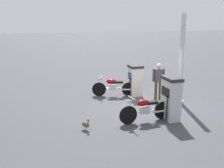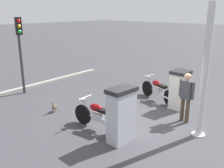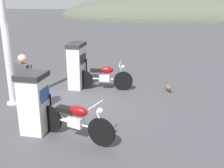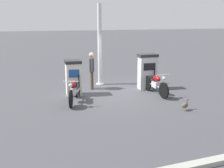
{
  "view_description": "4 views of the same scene",
  "coord_description": "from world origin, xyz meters",
  "views": [
    {
      "loc": [
        4.76,
        10.06,
        3.65
      ],
      "look_at": [
        1.42,
        -0.33,
        0.99
      ],
      "focal_mm": 43.57,
      "sensor_mm": 36.0,
      "label": 1
    },
    {
      "loc": [
        -4.31,
        6.61,
        3.62
      ],
      "look_at": [
        1.46,
        0.27,
        1.06
      ],
      "focal_mm": 40.07,
      "sensor_mm": 36.0,
      "label": 2
    },
    {
      "loc": [
        2.66,
        -7.17,
        3.14
      ],
      "look_at": [
        1.36,
        0.09,
        0.72
      ],
      "focal_mm": 43.2,
      "sensor_mm": 36.0,
      "label": 3
    },
    {
      "loc": [
        10.99,
        -3.48,
        3.18
      ],
      "look_at": [
        1.12,
        -0.4,
        0.67
      ],
      "focal_mm": 43.9,
      "sensor_mm": 36.0,
      "label": 4
    }
  ],
  "objects": [
    {
      "name": "motorcycle_far_pump",
      "position": [
        0.8,
        1.63,
        0.48
      ],
      "size": [
        2.06,
        0.56,
        0.97
      ],
      "color": "black",
      "rests_on": "ground"
    },
    {
      "name": "ground_plane",
      "position": [
        0.0,
        0.0,
        0.0
      ],
      "size": [
        120.0,
        120.0,
        0.0
      ],
      "primitive_type": "plane",
      "color": "#424247"
    },
    {
      "name": "fuel_pump_near",
      "position": [
        -0.18,
        -1.69,
        0.75
      ],
      "size": [
        0.67,
        0.69,
        1.47
      ],
      "color": "silver",
      "rests_on": "ground"
    },
    {
      "name": "motorcycle_near_pump",
      "position": [
        0.87,
        -1.87,
        0.48
      ],
      "size": [
        2.0,
        0.84,
        0.97
      ],
      "color": "black",
      "rests_on": "ground"
    },
    {
      "name": "fuel_pump_far",
      "position": [
        -0.18,
        1.69,
        0.81
      ],
      "size": [
        0.57,
        0.88,
        1.6
      ],
      "color": "silver",
      "rests_on": "ground"
    },
    {
      "name": "canopy_support_pole",
      "position": [
        -1.68,
        -0.14,
        1.84
      ],
      "size": [
        0.4,
        0.4,
        3.84
      ],
      "color": "silver",
      "rests_on": "ground"
    },
    {
      "name": "wandering_duck",
      "position": [
        3.0,
        1.71,
        0.2
      ],
      "size": [
        0.31,
        0.39,
        0.41
      ],
      "color": "brown",
      "rests_on": "ground"
    },
    {
      "name": "attendant_person",
      "position": [
        -0.91,
        -0.73,
        0.96
      ],
      "size": [
        0.58,
        0.26,
        1.68
      ],
      "color": "#473828",
      "rests_on": "ground"
    }
  ]
}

